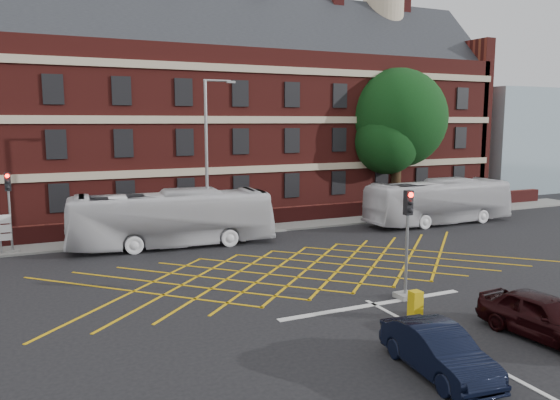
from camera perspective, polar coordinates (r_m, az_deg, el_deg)
name	(u,v)px	position (r m, az deg, el deg)	size (l,w,h in m)	color
ground	(328,280)	(24.17, 5.05, -8.38)	(120.00, 120.00, 0.00)	black
victorian_building	(192,109)	(43.71, -9.19, 9.36)	(51.00, 12.17, 20.40)	#581A16
boundary_wall	(229,220)	(35.61, -5.39, -2.07)	(56.00, 0.50, 1.10)	#511615
far_pavement	(234,230)	(34.77, -4.83, -3.13)	(60.00, 3.00, 0.12)	slate
glass_block	(515,140)	(61.38, 23.33, 5.80)	(14.00, 10.00, 10.00)	#99B2BF
box_junction_hatching	(307,269)	(25.85, 2.83, -7.23)	(11.50, 0.12, 0.02)	#CC990C
stop_line	(374,304)	(21.35, 9.80, -10.71)	(8.00, 0.30, 0.02)	silver
centre_line	(511,377)	(16.82, 22.99, -16.63)	(0.15, 14.00, 0.02)	silver
bus_left	(172,219)	(30.72, -11.22, -1.92)	(2.63, 11.24, 3.13)	silver
bus_right	(439,202)	(38.38, 16.28, -0.18)	(2.53, 10.79, 3.01)	silver
car_navy	(438,350)	(16.11, 16.21, -14.87)	(1.41, 4.04, 1.33)	black
car_maroon	(544,317)	(19.64, 25.90, -10.90)	(1.74, 4.32, 1.47)	black
deciduous_tree	(397,125)	(44.99, 12.08, 7.65)	(8.04, 7.93, 11.10)	black
traffic_light_near	(407,254)	(21.86, 13.08, -5.56)	(0.70, 0.70, 4.27)	slate
traffic_light_far	(10,221)	(31.72, -26.34, -1.94)	(0.70, 0.70, 4.27)	slate
street_lamp	(208,187)	(31.28, -7.52, 1.35)	(2.25, 1.00, 9.20)	slate
direction_signs	(0,229)	(31.61, -27.24, -2.74)	(1.10, 0.16, 2.20)	gray
utility_cabinet	(415,305)	(20.15, 13.96, -10.56)	(0.40, 0.39, 0.98)	#C8A30B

